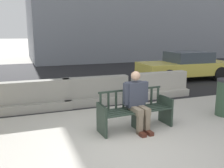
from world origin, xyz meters
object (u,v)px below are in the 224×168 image
Objects in this scene: street_bench at (135,112)px; seated_person at (137,100)px; car_taxi_near at (185,66)px; jersey_barrier_left at (34,98)px; jersey_barrier_right at (159,87)px; jersey_barrier_centre at (96,93)px.

seated_person reaches higher than street_bench.
street_bench is 0.40× the size of car_taxi_near.
jersey_barrier_left is at bearing 131.89° from seated_person.
car_taxi_near reaches higher than street_bench.
jersey_barrier_right is at bearing 49.71° from seated_person.
jersey_barrier_left is (-2.05, 2.29, -0.35)m from seated_person.
car_taxi_near is (4.86, 4.77, -0.05)m from seated_person.
jersey_barrier_left is 4.09m from jersey_barrier_right.
jersey_barrier_left is at bearing -178.37° from jersey_barrier_right.
car_taxi_near reaches higher than jersey_barrier_left.
jersey_barrier_centre is 1.00× the size of jersey_barrier_left.
seated_person is 0.66× the size of jersey_barrier_right.
car_taxi_near is (5.10, 2.46, 0.30)m from jersey_barrier_centre.
jersey_barrier_centre is at bearing 95.98° from seated_person.
car_taxi_near is (6.91, 2.48, 0.30)m from jersey_barrier_left.
seated_person is at bearing -130.29° from jersey_barrier_right.
jersey_barrier_right is at bearing 1.63° from jersey_barrier_left.
jersey_barrier_centre is 1.01× the size of jersey_barrier_right.
seated_person is at bearing -48.11° from jersey_barrier_left.
jersey_barrier_centre is 5.67m from car_taxi_near.
jersey_barrier_left is (-1.81, -0.02, 0.00)m from jersey_barrier_centre.
jersey_barrier_centre is 0.46× the size of car_taxi_near.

